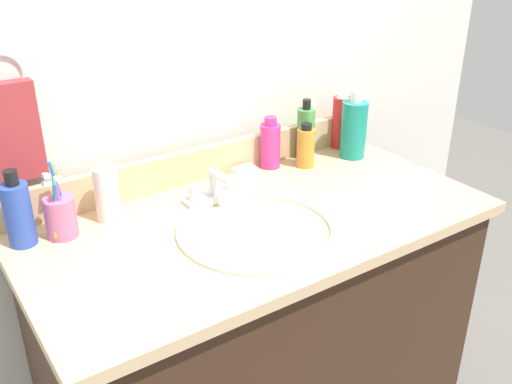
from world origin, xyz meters
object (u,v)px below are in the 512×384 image
(bottle_lotion_white, at_px, (107,192))
(bottle_shampoo_blue, at_px, (18,213))
(bottle_spray_red, at_px, (341,120))
(bottle_oil_amber, at_px, (306,147))
(faucet, at_px, (215,189))
(bottle_toner_green, at_px, (306,133))
(bottle_mouthwash_teal, at_px, (354,128))
(bottle_soap_pink, at_px, (270,145))
(hand_towel, at_px, (14,132))
(cup_pink, at_px, (60,215))
(soap_bar, at_px, (244,172))

(bottle_lotion_white, distance_m, bottle_shampoo_blue, 0.20)
(bottle_spray_red, bearing_deg, bottle_oil_amber, -161.96)
(faucet, bearing_deg, bottle_toner_green, 13.94)
(bottle_mouthwash_teal, height_order, bottle_lotion_white, bottle_mouthwash_teal)
(bottle_toner_green, bearing_deg, bottle_soap_pink, 179.46)
(bottle_lotion_white, bearing_deg, bottle_toner_green, 3.96)
(bottle_oil_amber, relative_size, bottle_lotion_white, 0.78)
(bottle_lotion_white, relative_size, bottle_spray_red, 0.86)
(bottle_mouthwash_teal, bearing_deg, hand_towel, 171.79)
(bottle_lotion_white, xyz_separation_m, bottle_shampoo_blue, (-0.20, -0.00, 0.00))
(bottle_soap_pink, xyz_separation_m, cup_pink, (-0.61, -0.06, -0.01))
(hand_towel, height_order, bottle_toner_green, hand_towel)
(bottle_spray_red, bearing_deg, cup_pink, -175.71)
(bottle_mouthwash_teal, height_order, bottle_shampoo_blue, bottle_mouthwash_teal)
(bottle_oil_amber, xyz_separation_m, bottle_shampoo_blue, (-0.78, 0.01, 0.02))
(faucet, xyz_separation_m, bottle_spray_red, (0.50, 0.10, 0.06))
(faucet, bearing_deg, hand_towel, 160.63)
(faucet, distance_m, bottle_toner_green, 0.37)
(bottle_lotion_white, height_order, soap_bar, bottle_lotion_white)
(faucet, height_order, bottle_oil_amber, bottle_oil_amber)
(faucet, xyz_separation_m, bottle_oil_amber, (0.32, 0.04, 0.03))
(faucet, bearing_deg, bottle_soap_pink, 21.09)
(bottle_oil_amber, bearing_deg, bottle_spray_red, 18.04)
(bottle_soap_pink, bearing_deg, hand_towel, 175.11)
(bottle_soap_pink, relative_size, bottle_shampoo_blue, 0.85)
(bottle_mouthwash_teal, relative_size, cup_pink, 1.08)
(hand_towel, relative_size, bottle_spray_red, 1.16)
(bottle_mouthwash_teal, bearing_deg, bottle_spray_red, 74.49)
(bottle_toner_green, height_order, soap_bar, bottle_toner_green)
(bottle_toner_green, distance_m, bottle_spray_red, 0.14)
(bottle_shampoo_blue, bearing_deg, bottle_lotion_white, 0.39)
(faucet, distance_m, bottle_lotion_white, 0.27)
(hand_towel, xyz_separation_m, cup_pink, (0.04, -0.12, -0.17))
(faucet, relative_size, bottle_spray_red, 0.84)
(bottle_oil_amber, height_order, bottle_lotion_white, bottle_lotion_white)
(bottle_oil_amber, distance_m, bottle_toner_green, 0.07)
(bottle_soap_pink, bearing_deg, bottle_shampoo_blue, -176.24)
(bottle_soap_pink, bearing_deg, cup_pink, -174.42)
(bottle_lotion_white, distance_m, bottle_soap_pink, 0.50)
(bottle_lotion_white, xyz_separation_m, bottle_soap_pink, (0.49, 0.04, -0.00))
(bottle_soap_pink, relative_size, bottle_toner_green, 0.84)
(bottle_oil_amber, height_order, cup_pink, cup_pink)
(bottle_soap_pink, height_order, soap_bar, bottle_soap_pink)
(bottle_toner_green, relative_size, soap_bar, 2.76)
(bottle_oil_amber, relative_size, bottle_soap_pink, 0.86)
(bottle_oil_amber, distance_m, soap_bar, 0.19)
(bottle_oil_amber, distance_m, bottle_lotion_white, 0.58)
(bottle_mouthwash_teal, height_order, soap_bar, bottle_mouthwash_teal)
(bottle_mouthwash_teal, distance_m, cup_pink, 0.85)
(bottle_soap_pink, distance_m, soap_bar, 0.11)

